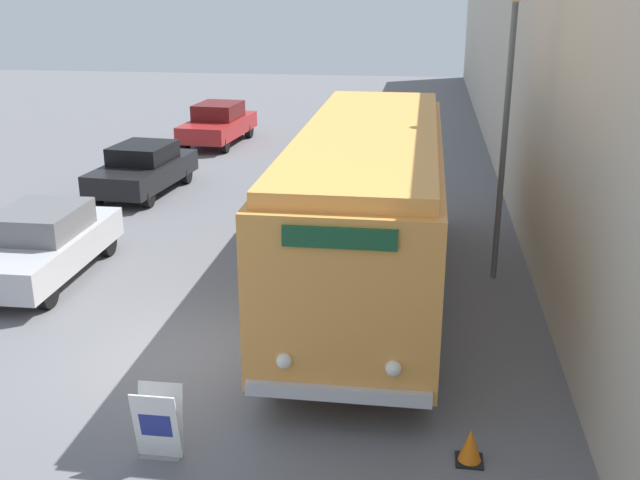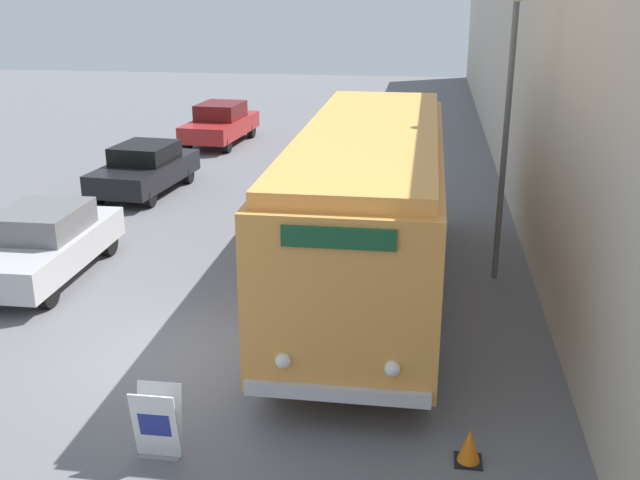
# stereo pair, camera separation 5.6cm
# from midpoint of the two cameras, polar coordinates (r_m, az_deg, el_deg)

# --- Properties ---
(ground_plane) EXTENTS (80.00, 80.00, 0.00)m
(ground_plane) POSITION_cam_midpoint_polar(r_m,az_deg,el_deg) (12.87, -10.68, -8.71)
(ground_plane) COLOR slate
(building_wall_right) EXTENTS (0.30, 60.00, 7.01)m
(building_wall_right) POSITION_cam_midpoint_polar(r_m,az_deg,el_deg) (21.03, 15.12, 11.81)
(building_wall_right) COLOR beige
(building_wall_right) RESTS_ON ground_plane
(vintage_bus) EXTENTS (2.69, 10.13, 3.35)m
(vintage_bus) POSITION_cam_midpoint_polar(r_m,az_deg,el_deg) (14.50, 3.61, 2.91)
(vintage_bus) COLOR black
(vintage_bus) RESTS_ON ground_plane
(sign_board) EXTENTS (0.61, 0.38, 1.00)m
(sign_board) POSITION_cam_midpoint_polar(r_m,az_deg,el_deg) (10.24, -12.36, -13.53)
(sign_board) COLOR gray
(sign_board) RESTS_ON ground_plane
(streetlamp) EXTENTS (0.36, 0.36, 5.92)m
(streetlamp) POSITION_cam_midpoint_polar(r_m,az_deg,el_deg) (15.30, 14.04, 10.85)
(streetlamp) COLOR #595E60
(streetlamp) RESTS_ON ground_plane
(parked_car_near) EXTENTS (1.88, 4.37, 1.49)m
(parked_car_near) POSITION_cam_midpoint_polar(r_m,az_deg,el_deg) (16.69, -20.50, -0.25)
(parked_car_near) COLOR black
(parked_car_near) RESTS_ON ground_plane
(parked_car_mid) EXTENTS (2.16, 4.24, 1.45)m
(parked_car_mid) POSITION_cam_midpoint_polar(r_m,az_deg,el_deg) (22.68, -13.39, 5.31)
(parked_car_mid) COLOR black
(parked_car_mid) RESTS_ON ground_plane
(parked_car_far) EXTENTS (2.13, 4.43, 1.56)m
(parked_car_far) POSITION_cam_midpoint_polar(r_m,az_deg,el_deg) (29.29, -7.82, 8.80)
(parked_car_far) COLOR black
(parked_car_far) RESTS_ON ground_plane
(traffic_cone) EXTENTS (0.36, 0.36, 0.48)m
(traffic_cone) POSITION_cam_midpoint_polar(r_m,az_deg,el_deg) (10.23, 11.22, -15.14)
(traffic_cone) COLOR black
(traffic_cone) RESTS_ON ground_plane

